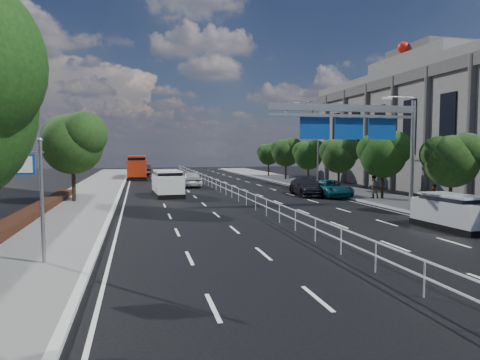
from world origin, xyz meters
name	(u,v)px	position (x,y,z in m)	size (l,w,h in m)	color
ground	(331,250)	(0.00, 0.00, 0.00)	(160.00, 160.00, 0.00)	black
sidewalk_near	(12,267)	(-11.50, 0.00, 0.07)	(5.00, 140.00, 0.14)	slate
kerb_near	(91,262)	(-9.00, 0.00, 0.07)	(0.25, 140.00, 0.15)	silver
median_fence	(222,187)	(0.00, 22.50, 0.53)	(0.05, 85.00, 1.02)	silver
toilet_sign	(26,180)	(-10.95, 0.00, 2.94)	(1.62, 0.18, 4.34)	gray
overhead_gantry	(360,124)	(6.74, 10.05, 5.61)	(10.24, 0.38, 7.45)	gray
streetlight_far	(315,137)	(10.50, 26.00, 5.21)	(2.78, 2.40, 9.00)	gray
civic_hall	(453,126)	(23.72, 22.00, 6.27)	(14.40, 36.00, 14.35)	slate
near_tree_back	(73,140)	(-11.94, 17.97, 4.61)	(4.84, 4.51, 6.69)	black
far_tree_c	(452,158)	(11.24, 6.98, 3.43)	(3.52, 3.28, 4.94)	black
far_tree_d	(384,153)	(11.25, 14.48, 3.69)	(3.85, 3.59, 5.34)	black
far_tree_e	(340,154)	(11.25, 21.98, 3.56)	(3.63, 3.38, 5.13)	black
far_tree_f	(309,154)	(11.24, 29.48, 3.49)	(3.52, 3.28, 5.02)	black
far_tree_g	(286,151)	(11.25, 36.98, 3.75)	(3.96, 3.69, 5.45)	black
far_tree_h	(269,153)	(11.24, 44.48, 3.42)	(3.41, 3.18, 4.91)	black
white_minivan	(168,183)	(-4.97, 21.19, 1.08)	(2.50, 5.17, 2.19)	black
red_bus	(137,166)	(-7.50, 45.07, 1.62)	(2.56, 10.41, 3.10)	black
near_car_silver	(189,179)	(-2.13, 29.82, 0.83)	(1.96, 4.88, 1.66)	#B3B6BB
near_car_dark	(145,170)	(-6.40, 50.92, 0.84)	(1.77, 5.08, 1.67)	black
silver_minivan	(452,212)	(7.79, 2.73, 0.85)	(1.98, 4.23, 1.72)	black
parked_car_teal	(331,188)	(8.30, 17.56, 0.70)	(2.31, 5.02, 1.39)	#1B6F7C
parked_car_dark	(307,187)	(6.76, 19.00, 0.76)	(2.12, 5.20, 1.51)	black
pedestrian_a	(433,196)	(11.39, 8.80, 0.92)	(0.57, 0.37, 1.56)	gray
pedestrian_b	(373,187)	(10.52, 14.67, 1.04)	(0.87, 0.68, 1.80)	gray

